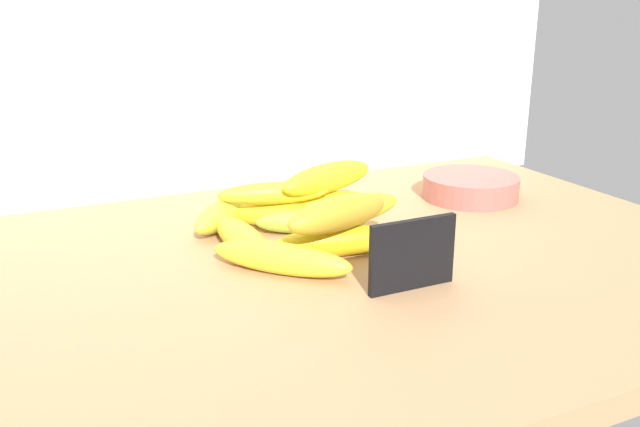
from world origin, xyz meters
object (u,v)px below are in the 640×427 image
object	(u,v)px
banana_1	(278,214)
banana_2	(281,258)
banana_4	(340,241)
banana_5	(327,206)
banana_10	(328,178)
banana_9	(339,214)
banana_3	(242,238)
banana_8	(273,193)
banana_0	(311,221)
banana_6	(225,212)
chalkboard_sign	(412,257)
fruit_bowl	(470,187)
banana_7	(348,211)

from	to	relation	value
banana_1	banana_2	bearing A→B (deg)	-111.04
banana_4	banana_5	size ratio (longest dim) A/B	1.11
banana_10	banana_9	bearing A→B (deg)	-111.15
banana_3	banana_4	size ratio (longest dim) A/B	0.97
banana_1	banana_8	xyz separation A→B (cm)	(-0.77, -0.36, 3.41)
banana_2	banana_5	bearing A→B (deg)	48.70
banana_0	banana_10	world-z (taller)	banana_10
banana_3	banana_10	size ratio (longest dim) A/B	0.92
banana_6	banana_10	distance (cm)	15.85
chalkboard_sign	fruit_bowl	world-z (taller)	chalkboard_sign
chalkboard_sign	banana_7	bearing A→B (deg)	96.86
banana_7	banana_9	world-z (taller)	banana_9
banana_5	banana_10	world-z (taller)	banana_10
fruit_bowl	banana_1	bearing A→B (deg)	179.12
fruit_bowl	banana_7	world-z (taller)	banana_7
banana_3	banana_4	world-z (taller)	same
banana_0	banana_9	bearing A→B (deg)	-96.04
chalkboard_sign	banana_0	world-z (taller)	chalkboard_sign
fruit_bowl	banana_1	size ratio (longest dim) A/B	1.01
banana_0	fruit_bowl	bearing A→B (deg)	7.99
banana_5	banana_9	xyz separation A→B (cm)	(-5.89, -15.33, 4.08)
banana_7	banana_8	distance (cm)	14.63
banana_5	banana_9	size ratio (longest dim) A/B	0.97
banana_0	banana_9	xyz separation A→B (cm)	(-1.14, -10.80, 4.44)
banana_1	banana_9	world-z (taller)	banana_9
banana_4	banana_10	distance (cm)	15.58
banana_5	banana_2	bearing A→B (deg)	-131.30
banana_0	banana_9	distance (cm)	11.73
fruit_bowl	banana_8	distance (cm)	34.92
banana_4	banana_6	bearing A→B (deg)	119.25
banana_1	banana_7	bearing A→B (deg)	-74.67
banana_8	banana_10	size ratio (longest dim) A/B	0.90
banana_10	banana_3	bearing A→B (deg)	-154.41
banana_2	banana_8	distance (cm)	17.35
banana_2	banana_4	xyz separation A→B (cm)	(9.11, 2.26, 0.04)
banana_6	banana_2	bearing A→B (deg)	-88.21
banana_3	banana_4	xyz separation A→B (cm)	(11.08, -6.24, -0.01)
banana_9	banana_0	bearing A→B (deg)	83.96
banana_0	banana_10	bearing A→B (deg)	43.95
banana_6	banana_4	bearing A→B (deg)	-60.75
banana_2	banana_8	size ratio (longest dim) A/B	1.14
fruit_bowl	banana_1	distance (cm)	34.00
banana_3	banana_9	bearing A→B (deg)	-36.85
banana_2	banana_4	bearing A→B (deg)	13.93
banana_1	banana_5	world-z (taller)	banana_5
banana_0	banana_1	world-z (taller)	same
banana_3	banana_8	distance (cm)	11.18
banana_7	banana_8	bearing A→B (deg)	108.62
banana_6	banana_9	world-z (taller)	banana_9
banana_1	banana_4	distance (cm)	14.48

